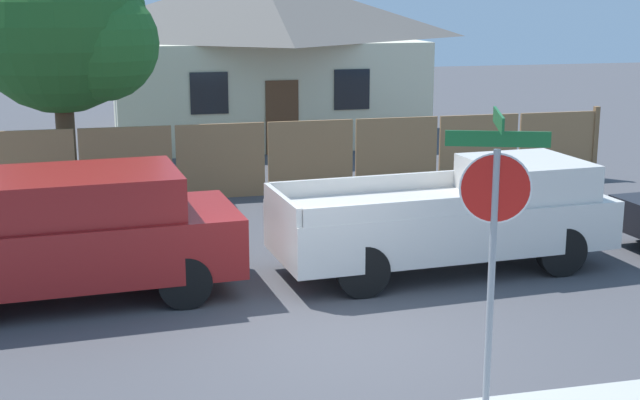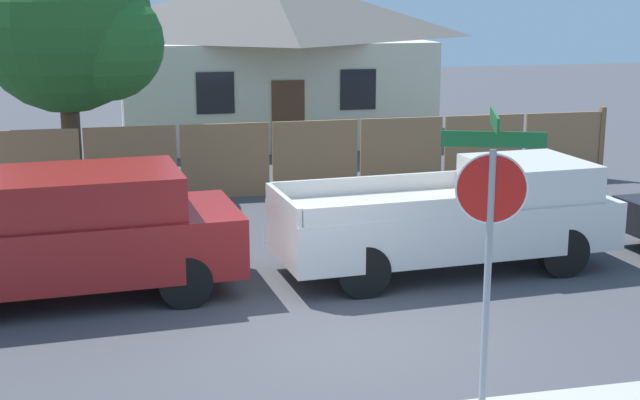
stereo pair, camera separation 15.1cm
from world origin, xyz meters
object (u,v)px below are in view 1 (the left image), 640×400
object	(u,v)px
oak_tree	(68,29)
orange_pickup	(455,217)
house	(260,52)
red_suv	(68,231)
stop_sign	(494,217)

from	to	relation	value
oak_tree	orange_pickup	world-z (taller)	oak_tree
house	red_suv	size ratio (longest dim) A/B	1.94
orange_pickup	stop_sign	size ratio (longest dim) A/B	1.69
house	oak_tree	size ratio (longest dim) A/B	1.71
oak_tree	stop_sign	distance (m)	12.61
oak_tree	orange_pickup	distance (m)	9.39
stop_sign	red_suv	bearing A→B (deg)	149.44
house	orange_pickup	size ratio (longest dim) A/B	1.73
oak_tree	stop_sign	bearing A→B (deg)	-70.38
house	red_suv	world-z (taller)	house
house	stop_sign	bearing A→B (deg)	-93.33
house	stop_sign	distance (m)	19.11
red_suv	orange_pickup	bearing A→B (deg)	-3.82
oak_tree	orange_pickup	xyz separation A→B (m)	(5.90, -6.79, -2.69)
stop_sign	oak_tree	bearing A→B (deg)	129.22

